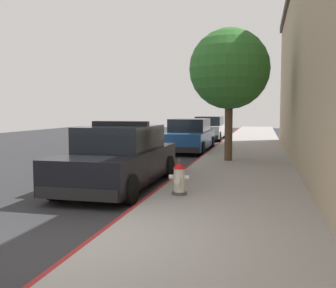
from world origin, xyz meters
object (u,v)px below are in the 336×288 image
police_cruiser (120,158)px  parked_car_dark_far (209,129)px  parked_car_silver_ahead (189,136)px  fire_hydrant (179,178)px  street_tree (229,69)px

police_cruiser → parked_car_dark_far: size_ratio=1.00×
parked_car_dark_far → police_cruiser: bearing=-90.1°
parked_car_silver_ahead → parked_car_dark_far: bearing=90.7°
police_cruiser → parked_car_dark_far: 16.90m
parked_car_silver_ahead → fire_hydrant: size_ratio=6.37×
parked_car_silver_ahead → street_tree: size_ratio=1.04×
parked_car_dark_far → street_tree: 12.64m
police_cruiser → fire_hydrant: (1.81, -1.27, -0.23)m
police_cruiser → parked_car_silver_ahead: 8.99m
parked_car_dark_far → fire_hydrant: size_ratio=6.37×
fire_hydrant → street_tree: (0.52, 6.03, 2.89)m
fire_hydrant → street_tree: size_ratio=0.16×
police_cruiser → fire_hydrant: police_cruiser is taller
parked_car_silver_ahead → police_cruiser: bearing=-90.9°
parked_car_dark_far → fire_hydrant: bearing=-84.4°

